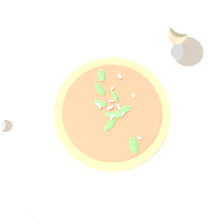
# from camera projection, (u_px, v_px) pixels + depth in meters

# --- Properties ---
(ground_plane) EXTENTS (6.00, 6.00, 0.00)m
(ground_plane) POSITION_uv_depth(u_px,v_px,m) (115.00, 100.00, 0.78)
(ground_plane) COLOR beige
(pizza_arugula_main) EXTENTS (0.30, 0.30, 0.05)m
(pizza_arugula_main) POSITION_uv_depth(u_px,v_px,m) (112.00, 113.00, 0.75)
(pizza_arugula_main) COLOR white
(pizza_arugula_main) RESTS_ON ground_plane
(wine_glass) EXTENTS (0.09, 0.09, 0.18)m
(wine_glass) POSITION_uv_depth(u_px,v_px,m) (181.00, 28.00, 0.68)
(wine_glass) COLOR white
(wine_glass) RESTS_ON ground_plane
(napkin) EXTENTS (0.14, 0.09, 0.01)m
(napkin) POSITION_uv_depth(u_px,v_px,m) (223.00, 217.00, 0.71)
(napkin) COLOR silver
(napkin) RESTS_ON ground_plane
(fork) EXTENTS (0.20, 0.05, 0.00)m
(fork) POSITION_uv_depth(u_px,v_px,m) (222.00, 220.00, 0.71)
(fork) COLOR silver
(fork) RESTS_ON ground_plane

